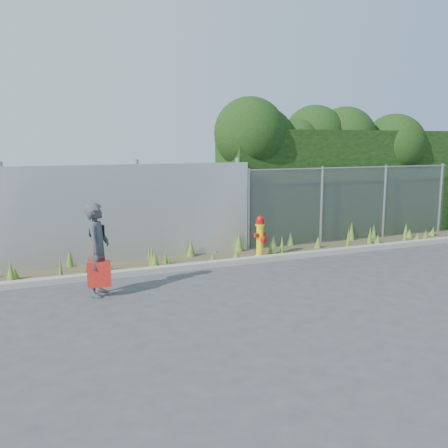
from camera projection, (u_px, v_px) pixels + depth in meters
The scene contains 10 objects.
ground at pixel (268, 286), 9.38m from camera, with size 80.00×80.00×0.00m, color #3D3C3F.
curb at pixel (229, 262), 11.00m from camera, with size 16.00×0.22×0.12m, color gray.
weed_strip at pixel (233, 251), 11.77m from camera, with size 16.00×1.34×0.55m.
corrugated_fence at pixel (68, 217), 10.66m from camera, with size 8.50×0.21×2.30m.
chainlink_fence at pixel (354, 203), 13.59m from camera, with size 6.50×0.07×2.05m.
hedge at pixel (332, 162), 14.31m from camera, with size 7.65×2.20×3.85m.
fire_hydrant at pixel (260, 237), 11.61m from camera, with size 0.34×0.30×1.02m.
woman at pixel (98, 249), 8.74m from camera, with size 0.60×0.40×1.65m, color #0F6061.
red_tote_bag at pixel (99, 274), 8.64m from camera, with size 0.40×0.15×0.53m.
black_shoulder_bag at pixel (97, 231), 8.82m from camera, with size 0.26×0.11×0.19m.
Camera 1 is at (-4.35, -7.99, 2.70)m, focal length 40.00 mm.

